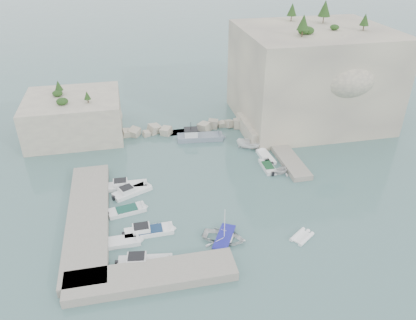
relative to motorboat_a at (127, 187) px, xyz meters
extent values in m
plane|color=slate|center=(11.92, -5.83, 0.00)|extent=(400.00, 400.00, 0.00)
cube|color=beige|center=(34.92, 17.17, 8.50)|extent=(26.00, 22.00, 17.00)
cube|color=beige|center=(24.92, 12.17, 1.25)|extent=(8.00, 10.00, 2.50)
cube|color=beige|center=(-8.08, 19.17, 3.50)|extent=(16.00, 14.00, 7.00)
cube|color=#9E9689|center=(-5.08, -6.83, 0.55)|extent=(5.00, 24.00, 1.10)
cube|color=#9E9689|center=(1.92, -18.33, 0.55)|extent=(18.00, 4.00, 1.10)
cube|color=#9E9689|center=(25.42, 4.17, 0.40)|extent=(3.00, 16.00, 0.80)
cube|color=beige|center=(10.92, 16.17, 0.70)|extent=(28.00, 3.00, 1.40)
imported|color=white|center=(10.95, -13.80, 0.00)|extent=(6.39, 5.79, 1.09)
imported|color=silver|center=(23.10, -0.95, 0.00)|extent=(3.73, 3.47, 1.61)
imported|color=white|center=(20.93, 7.50, 0.00)|extent=(5.40, 3.38, 1.95)
cylinder|color=white|center=(10.95, -13.80, 2.64)|extent=(0.10, 0.10, 4.20)
cone|color=#1E4219|center=(29.92, 12.17, 19.27)|extent=(1.96, 1.96, 2.45)
cone|color=#1E4219|center=(37.92, 21.17, 19.60)|extent=(2.24, 2.24, 2.80)
cone|color=#1E4219|center=(41.92, 14.17, 18.82)|extent=(1.57, 1.57, 1.96)
cone|color=#1E4219|center=(32.92, 24.17, 19.08)|extent=(1.79, 1.79, 2.24)
cone|color=#1E4219|center=(-10.08, 21.17, 8.62)|extent=(1.40, 1.40, 1.75)
cone|color=#1E4219|center=(-5.08, 16.17, 8.30)|extent=(1.12, 1.12, 1.40)
camera|label=1|loc=(1.38, -49.63, 32.59)|focal=35.00mm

